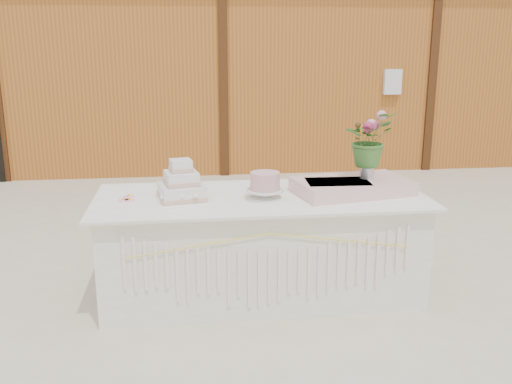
# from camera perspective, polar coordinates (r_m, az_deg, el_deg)

# --- Properties ---
(ground) EXTENTS (80.00, 80.00, 0.00)m
(ground) POSITION_cam_1_polar(r_m,az_deg,el_deg) (4.41, 0.48, -10.09)
(ground) COLOR beige
(ground) RESTS_ON ground
(barn) EXTENTS (12.60, 4.60, 3.30)m
(barn) POSITION_cam_1_polar(r_m,az_deg,el_deg) (9.97, -4.15, 13.76)
(barn) COLOR #AB5B23
(barn) RESTS_ON ground
(cake_table) EXTENTS (2.40, 1.00, 0.77)m
(cake_table) POSITION_cam_1_polar(r_m,az_deg,el_deg) (4.25, 0.50, -5.39)
(cake_table) COLOR white
(cake_table) RESTS_ON ground
(wedding_cake) EXTENTS (0.37, 0.37, 0.28)m
(wedding_cake) POSITION_cam_1_polar(r_m,az_deg,el_deg) (4.08, -7.45, 0.65)
(wedding_cake) COLOR white
(wedding_cake) RESTS_ON cake_table
(pink_cake_stand) EXTENTS (0.27, 0.27, 0.19)m
(pink_cake_stand) POSITION_cam_1_polar(r_m,az_deg,el_deg) (4.04, 0.91, 0.79)
(pink_cake_stand) COLOR silver
(pink_cake_stand) RESTS_ON cake_table
(satin_runner) EXTENTS (0.90, 0.63, 0.10)m
(satin_runner) POSITION_cam_1_polar(r_m,az_deg,el_deg) (4.26, 9.60, 0.56)
(satin_runner) COLOR beige
(satin_runner) RESTS_ON cake_table
(flower_vase) EXTENTS (0.10, 0.10, 0.14)m
(flower_vase) POSITION_cam_1_polar(r_m,az_deg,el_deg) (4.29, 11.05, 2.29)
(flower_vase) COLOR silver
(flower_vase) RESTS_ON satin_runner
(bouquet) EXTENTS (0.47, 0.46, 0.40)m
(bouquet) POSITION_cam_1_polar(r_m,az_deg,el_deg) (4.24, 11.23, 5.88)
(bouquet) COLOR #3C6F2C
(bouquet) RESTS_ON flower_vase
(loose_flowers) EXTENTS (0.23, 0.39, 0.02)m
(loose_flowers) POSITION_cam_1_polar(r_m,az_deg,el_deg) (4.19, -13.38, -0.48)
(loose_flowers) COLOR #FF9BC3
(loose_flowers) RESTS_ON cake_table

